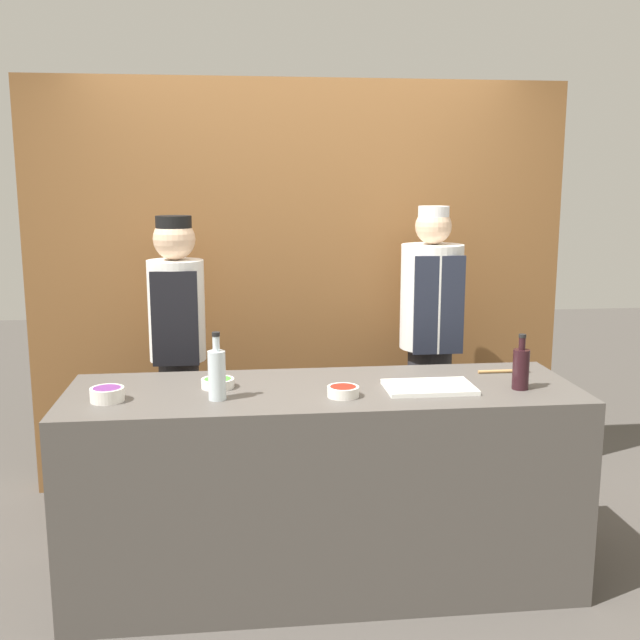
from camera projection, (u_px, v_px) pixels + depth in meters
The scene contains 12 objects.
ground_plane at pixel (324, 579), 3.49m from camera, with size 14.00×14.00×0.00m, color #4C4742.
cabinet_wall at pixel (299, 287), 4.49m from camera, with size 3.14×0.18×2.40m.
counter at pixel (324, 486), 3.40m from camera, with size 2.27×0.73×0.92m.
sauce_bowl_green at pixel (218, 383), 3.32m from camera, with size 0.15×0.15×0.04m.
sauce_bowl_purple at pixel (107, 394), 3.11m from camera, with size 0.14×0.14×0.06m.
sauce_bowl_red at pixel (343, 391), 3.18m from camera, with size 0.14×0.14×0.04m.
cutting_board at pixel (429, 387), 3.29m from camera, with size 0.39×0.25×0.02m.
bottle_clear at pixel (217, 373), 3.12m from camera, with size 0.07×0.07×0.29m.
bottle_wine at pixel (521, 368), 3.29m from camera, with size 0.07×0.07×0.25m.
wooden_spoon at pixel (511, 370), 3.58m from camera, with size 0.25×0.04×0.03m.
chef_left at pixel (178, 351), 4.03m from camera, with size 0.30×0.30×1.65m.
chef_right at pixel (430, 345), 4.19m from camera, with size 0.34×0.34×1.69m.
Camera 1 is at (-0.38, -3.19, 1.83)m, focal length 42.00 mm.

